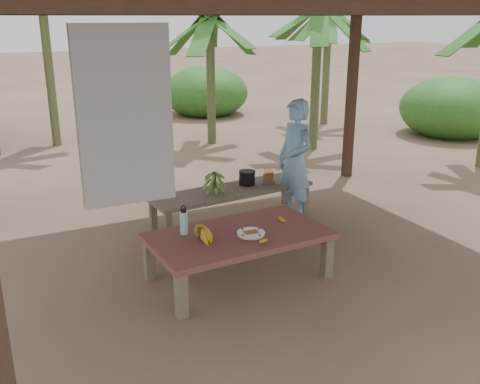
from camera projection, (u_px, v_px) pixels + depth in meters
name	position (u px, v px, depth m)	size (l,w,h in m)	color
ground	(269.00, 259.00, 6.03)	(80.00, 80.00, 0.00)	brown
work_table	(239.00, 239.00, 5.46)	(1.85, 1.09, 0.50)	brown
bench	(232.00, 193.00, 7.01)	(2.25, 0.80, 0.45)	brown
ripe_banana_bunch	(199.00, 234.00, 5.22)	(0.27, 0.23, 0.17)	gold
plate	(251.00, 234.00, 5.39)	(0.28, 0.28, 0.04)	white
loose_banana_front	(263.00, 241.00, 5.20)	(0.04, 0.14, 0.04)	gold
loose_banana_side	(282.00, 219.00, 5.75)	(0.04, 0.13, 0.04)	gold
water_flask	(184.00, 222.00, 5.39)	(0.08, 0.08, 0.30)	#43D3C9
green_banana_stalk	(214.00, 182.00, 6.82)	(0.25, 0.25, 0.29)	#598C2D
cooking_pot	(247.00, 178.00, 7.16)	(0.21, 0.21, 0.18)	black
skewer_rack	(268.00, 175.00, 7.18)	(0.18, 0.08, 0.24)	#A57F47
woman	(295.00, 161.00, 6.97)	(0.59, 0.39, 1.61)	#6DA3CE
banana_plant_ne	(318.00, 19.00, 10.26)	(1.80, 1.80, 3.03)	#596638
banana_plant_n	(210.00, 28.00, 10.80)	(1.80, 1.80, 2.86)	#596638
banana_plant_far	(329.00, 19.00, 12.82)	(1.80, 1.80, 3.02)	#596638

